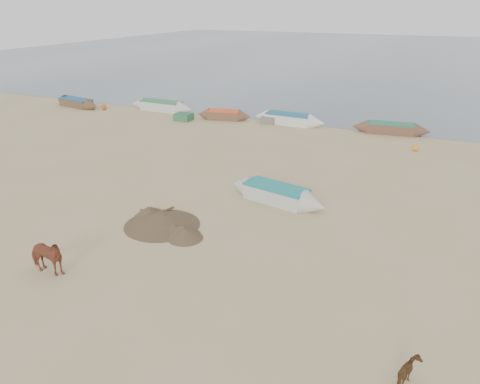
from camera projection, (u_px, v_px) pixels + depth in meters
name	position (u px, v px, depth m)	size (l,w,h in m)	color
ground	(201.00, 247.00, 19.67)	(140.00, 140.00, 0.00)	tan
sea	(410.00, 55.00, 88.70)	(160.00, 160.00, 0.00)	slate
cow_adult	(46.00, 257.00, 17.44)	(0.79, 1.74, 1.47)	brown
calf_front	(279.00, 193.00, 24.11)	(0.64, 0.72, 0.79)	brown
calf_right	(410.00, 374.00, 12.42)	(0.79, 0.68, 0.80)	brown
near_canoe	(276.00, 194.00, 23.95)	(5.64, 1.29, 0.87)	beige
debris_pile	(162.00, 220.00, 21.46)	(3.51, 3.51, 0.55)	brown
waterline_canoes	(310.00, 123.00, 37.71)	(56.37, 4.50, 0.94)	brown
beach_clutter	(384.00, 138.00, 34.20)	(44.37, 4.19, 0.64)	#306B44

